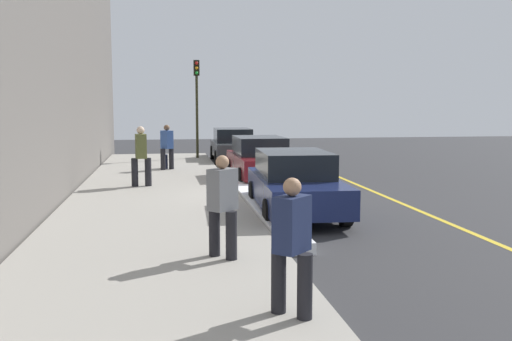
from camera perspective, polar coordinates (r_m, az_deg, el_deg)
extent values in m
plane|color=#333335|center=(15.77, 2.19, -3.07)|extent=(56.00, 56.00, 0.00)
cube|color=#A39E93|center=(15.47, -9.91, -3.08)|extent=(28.00, 4.60, 0.15)
cube|color=gold|center=(16.69, 13.04, -2.69)|extent=(28.00, 0.14, 0.01)
cube|color=white|center=(14.23, 0.55, -3.68)|extent=(8.34, 0.56, 0.22)
cylinder|color=black|center=(25.21, -0.05, 1.31)|extent=(0.64, 0.23, 0.64)
cylinder|color=black|center=(25.04, -3.86, 1.26)|extent=(0.64, 0.23, 0.64)
cylinder|color=black|center=(27.91, -0.83, 1.83)|extent=(0.64, 0.23, 0.64)
cylinder|color=black|center=(27.75, -4.27, 1.78)|extent=(0.64, 0.23, 0.64)
cube|color=#383A3D|center=(26.44, -2.26, 2.15)|extent=(4.44, 1.87, 0.64)
cube|color=black|center=(26.62, -2.32, 3.51)|extent=(2.32, 1.64, 0.60)
cylinder|color=black|center=(18.69, 3.72, -0.57)|extent=(0.64, 0.23, 0.64)
cylinder|color=black|center=(18.37, -1.38, -0.68)|extent=(0.64, 0.23, 0.64)
cylinder|color=black|center=(21.34, 2.01, 0.34)|extent=(0.64, 0.23, 0.64)
cylinder|color=black|center=(21.07, -2.47, 0.26)|extent=(0.64, 0.23, 0.64)
cube|color=maroon|center=(19.82, 0.44, 0.65)|extent=(4.45, 1.86, 0.64)
cube|color=black|center=(19.98, 0.33, 2.48)|extent=(2.32, 1.63, 0.60)
cylinder|color=black|center=(12.73, 8.81, -4.03)|extent=(0.65, 0.24, 0.64)
cylinder|color=black|center=(12.39, 1.29, -4.25)|extent=(0.65, 0.24, 0.64)
cylinder|color=black|center=(15.44, 5.99, -2.12)|extent=(0.65, 0.24, 0.64)
cylinder|color=black|center=(15.16, -0.22, -2.24)|extent=(0.65, 0.24, 0.64)
cube|color=navy|center=(13.86, 3.91, -1.96)|extent=(4.63, 1.97, 0.64)
cube|color=black|center=(14.00, 3.76, 0.69)|extent=(2.43, 1.69, 0.60)
cylinder|color=black|center=(9.62, -4.11, -6.08)|extent=(0.18, 0.18, 0.79)
cylinder|color=black|center=(9.37, -2.44, -6.40)|extent=(0.18, 0.18, 0.79)
cube|color=slate|center=(9.36, -3.32, -1.87)|extent=(0.52, 0.53, 0.67)
sphere|color=tan|center=(9.30, -3.33, 0.84)|extent=(0.22, 0.22, 0.22)
cylinder|color=black|center=(22.36, -8.33, 1.15)|extent=(0.19, 0.19, 0.80)
cylinder|color=black|center=(22.16, -9.13, 1.09)|extent=(0.19, 0.19, 0.80)
cube|color=#335193|center=(22.20, -8.76, 3.03)|extent=(0.54, 0.49, 0.68)
sphere|color=brown|center=(22.18, -8.78, 4.19)|extent=(0.22, 0.22, 0.22)
cylinder|color=black|center=(6.89, 4.82, -11.30)|extent=(0.18, 0.18, 0.78)
cylinder|color=black|center=(7.07, 2.24, -10.81)|extent=(0.18, 0.18, 0.78)
cube|color=#1E284C|center=(6.80, 3.56, -5.27)|extent=(0.52, 0.51, 0.66)
sphere|color=tan|center=(6.72, 3.58, -1.62)|extent=(0.21, 0.21, 0.21)
cylinder|color=black|center=(17.90, -11.84, -0.18)|extent=(0.20, 0.20, 0.86)
cylinder|color=black|center=(17.93, -10.57, -0.14)|extent=(0.20, 0.20, 0.86)
cube|color=brown|center=(17.84, -11.26, 2.36)|extent=(0.52, 0.37, 0.73)
sphere|color=beige|center=(17.81, -11.30, 3.91)|extent=(0.24, 0.24, 0.24)
cylinder|color=#2D2D19|center=(26.85, -5.82, 5.26)|extent=(0.12, 0.12, 3.76)
cube|color=black|center=(26.89, -5.88, 10.01)|extent=(0.26, 0.26, 0.70)
sphere|color=red|center=(26.75, -5.87, 10.48)|extent=(0.14, 0.14, 0.14)
sphere|color=orange|center=(26.74, -5.86, 10.01)|extent=(0.14, 0.14, 0.14)
sphere|color=green|center=(26.73, -5.86, 9.54)|extent=(0.14, 0.14, 0.14)
cube|color=#191E38|center=(22.63, -8.96, 0.87)|extent=(0.34, 0.22, 0.54)
cylinder|color=#4C4C4C|center=(22.59, -8.98, 2.00)|extent=(0.03, 0.03, 0.36)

